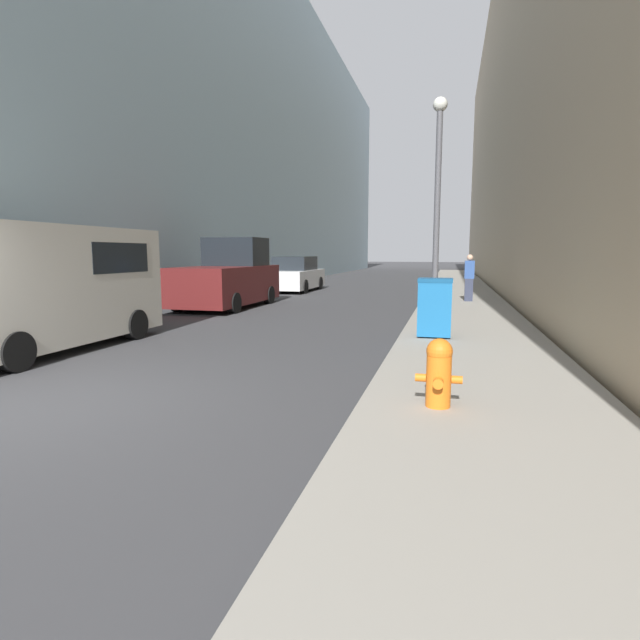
% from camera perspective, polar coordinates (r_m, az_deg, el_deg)
% --- Properties ---
extents(ground_plane, '(200.00, 200.00, 0.00)m').
position_cam_1_polar(ground_plane, '(6.95, -30.64, -8.77)').
color(ground_plane, '#38383A').
extents(sidewalk_right, '(2.95, 60.00, 0.13)m').
position_cam_1_polar(sidewalk_right, '(22.72, 15.79, 2.91)').
color(sidewalk_right, gray).
rests_on(sidewalk_right, ground).
extents(building_left_glass, '(12.00, 60.00, 18.61)m').
position_cam_1_polar(building_left_glass, '(35.26, -13.12, 19.72)').
color(building_left_glass, '#99B7C6').
rests_on(building_left_glass, ground).
extents(building_right_stone, '(12.00, 60.00, 18.99)m').
position_cam_1_polar(building_right_stone, '(32.61, 30.48, 20.24)').
color(building_right_stone, tan).
rests_on(building_right_stone, ground).
extents(fire_hydrant, '(0.52, 0.40, 0.77)m').
position_cam_1_polar(fire_hydrant, '(5.74, 13.43, -5.69)').
color(fire_hydrant, orange).
rests_on(fire_hydrant, sidewalk_right).
extents(trash_bin, '(0.68, 0.58, 1.20)m').
position_cam_1_polar(trash_bin, '(10.44, 12.98, 1.46)').
color(trash_bin, '#19609E').
rests_on(trash_bin, sidewalk_right).
extents(lamppost, '(0.38, 0.38, 5.78)m').
position_cam_1_polar(lamppost, '(14.20, 13.27, 13.36)').
color(lamppost, '#4C4C51').
rests_on(lamppost, sidewalk_right).
extents(white_van, '(1.93, 4.95, 2.33)m').
position_cam_1_polar(white_van, '(10.71, -28.77, 3.75)').
color(white_van, beige).
rests_on(white_van, ground).
extents(pickup_truck, '(2.17, 4.95, 2.37)m').
position_cam_1_polar(pickup_truck, '(17.37, -10.47, 4.70)').
color(pickup_truck, '#561919').
rests_on(pickup_truck, ground).
extents(parked_sedan_near, '(1.93, 4.51, 1.67)m').
position_cam_1_polar(parked_sedan_near, '(24.24, -2.86, 5.13)').
color(parked_sedan_near, silver).
rests_on(parked_sedan_near, ground).
extents(pedestrian_on_sidewalk, '(0.33, 0.22, 1.66)m').
position_cam_1_polar(pedestrian_on_sidewalk, '(18.57, 16.68, 4.64)').
color(pedestrian_on_sidewalk, '#2D3347').
rests_on(pedestrian_on_sidewalk, sidewalk_right).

